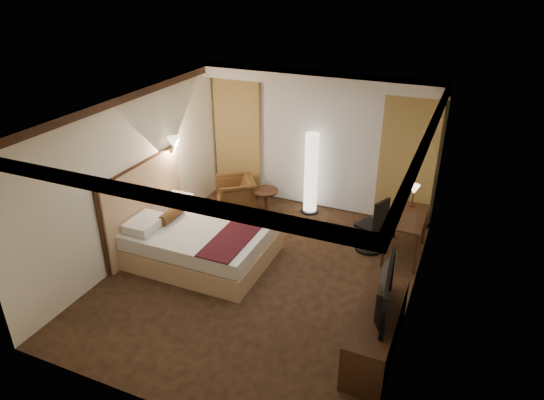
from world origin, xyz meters
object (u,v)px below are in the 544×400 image
at_px(office_chair, 371,224).
at_px(dresser, 376,330).
at_px(floor_lamp, 311,174).
at_px(bed, 203,242).
at_px(side_table, 266,202).
at_px(television, 379,289).
at_px(armchair, 236,193).
at_px(desk, 405,235).

bearing_deg(office_chair, dresser, -50.47).
bearing_deg(office_chair, floor_lamp, 171.31).
distance_m(bed, office_chair, 2.84).
height_order(floor_lamp, dresser, floor_lamp).
xyz_separation_m(side_table, office_chair, (2.15, -0.45, 0.23)).
relative_size(side_table, office_chair, 0.54).
bearing_deg(television, armchair, 44.82).
relative_size(bed, dresser, 1.32).
distance_m(armchair, floor_lamp, 1.55).
height_order(bed, armchair, armchair).
xyz_separation_m(armchair, floor_lamp, (1.39, 0.49, 0.45)).
relative_size(floor_lamp, dresser, 1.00).
bearing_deg(television, dresser, -95.51).
height_order(armchair, dresser, armchair).
xyz_separation_m(floor_lamp, television, (2.00, -3.30, 0.13)).
xyz_separation_m(side_table, dresser, (2.77, -2.83, 0.05)).
relative_size(bed, armchair, 2.99).
bearing_deg(bed, floor_lamp, 65.04).
xyz_separation_m(office_chair, television, (0.60, -2.38, 0.45)).
distance_m(side_table, dresser, 3.96).
height_order(floor_lamp, office_chair, floor_lamp).
relative_size(desk, dresser, 0.67).
distance_m(armchair, side_table, 0.65).
bearing_deg(bed, desk, 25.11).
xyz_separation_m(desk, dresser, (0.05, -2.43, -0.06)).
relative_size(floor_lamp, television, 1.53).
xyz_separation_m(bed, armchair, (-0.32, 1.81, 0.05)).
bearing_deg(office_chair, bed, -126.10).
bearing_deg(dresser, desk, 91.18).
xyz_separation_m(office_chair, dresser, (0.63, -2.38, -0.18)).
height_order(desk, television, television).
xyz_separation_m(side_table, floor_lamp, (0.74, 0.48, 0.55)).
bearing_deg(floor_lamp, television, -58.84).
relative_size(armchair, desk, 0.66).
xyz_separation_m(bed, side_table, (0.33, 1.83, -0.05)).
distance_m(bed, armchair, 1.84).
relative_size(side_table, floor_lamp, 0.33).
bearing_deg(floor_lamp, dresser, -58.46).
height_order(armchair, floor_lamp, floor_lamp).
height_order(bed, dresser, dresser).
xyz_separation_m(armchair, television, (3.39, -2.81, 0.58)).
bearing_deg(bed, office_chair, 29.16).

